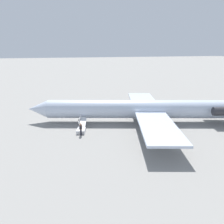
# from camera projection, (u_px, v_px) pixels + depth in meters

# --- Properties ---
(ground_plane) EXTENTS (600.00, 600.00, 0.00)m
(ground_plane) POSITION_uv_depth(u_px,v_px,m) (139.00, 122.00, 34.26)
(ground_plane) COLOR gray
(airplane_main) EXTENTS (33.95, 26.55, 7.33)m
(airplane_main) POSITION_uv_depth(u_px,v_px,m) (146.00, 109.00, 33.65)
(airplane_main) COLOR silver
(airplane_main) RESTS_ON ground
(boarding_stairs) EXTENTS (2.27, 4.13, 1.79)m
(boarding_stairs) POSITION_uv_depth(u_px,v_px,m) (81.00, 129.00, 30.42)
(boarding_stairs) COLOR silver
(boarding_stairs) RESTS_ON ground
(passenger) EXTENTS (0.43, 0.57, 1.74)m
(passenger) POSITION_uv_depth(u_px,v_px,m) (81.00, 128.00, 28.78)
(passenger) COLOR #23232D
(passenger) RESTS_ON ground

